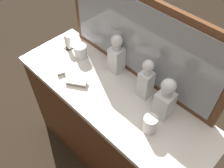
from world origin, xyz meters
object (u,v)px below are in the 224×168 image
at_px(silver_brush_far_left, 76,82).
at_px(napkin_holder, 68,43).
at_px(crystal_tumbler_rear, 81,52).
at_px(crystal_decanter_rear, 146,82).
at_px(crystal_decanter_right, 116,57).
at_px(crystal_tumbler_far_left, 150,124).
at_px(silver_brush_far_right, 58,66).
at_px(crystal_decanter_far_right, 165,101).

relative_size(silver_brush_far_left, napkin_holder, 1.29).
bearing_deg(crystal_tumbler_rear, crystal_decanter_rear, 5.40).
xyz_separation_m(crystal_decanter_right, crystal_tumbler_far_left, (0.44, -0.20, -0.06)).
bearing_deg(silver_brush_far_right, silver_brush_far_left, -1.76).
bearing_deg(silver_brush_far_right, crystal_decanter_right, 42.53).
bearing_deg(silver_brush_far_right, crystal_tumbler_rear, 83.62).
bearing_deg(crystal_decanter_right, crystal_tumbler_rear, -163.02).
bearing_deg(crystal_tumbler_rear, crystal_tumbler_far_left, -9.55).
bearing_deg(silver_brush_far_left, crystal_decanter_far_right, 21.42).
distance_m(silver_brush_far_right, silver_brush_far_left, 0.19).
bearing_deg(silver_brush_far_left, crystal_decanter_rear, 33.70).
bearing_deg(crystal_decanter_right, silver_brush_far_left, -108.37).
height_order(crystal_tumbler_far_left, crystal_tumbler_rear, crystal_tumbler_far_left).
height_order(silver_brush_far_left, napkin_holder, napkin_holder).
relative_size(crystal_decanter_right, silver_brush_far_right, 1.65).
bearing_deg(crystal_tumbler_rear, napkin_holder, -175.70).
distance_m(crystal_decanter_far_right, silver_brush_far_left, 0.56).
bearing_deg(crystal_decanter_rear, crystal_tumbler_far_left, -43.64).
bearing_deg(crystal_decanter_right, napkin_holder, -167.07).
height_order(crystal_decanter_far_right, silver_brush_far_left, crystal_decanter_far_right).
bearing_deg(crystal_decanter_right, crystal_decanter_rear, -6.55).
xyz_separation_m(crystal_decanter_far_right, crystal_decanter_rear, (-0.16, 0.03, 0.00)).
xyz_separation_m(crystal_decanter_far_right, napkin_holder, (-0.82, -0.03, -0.06)).
bearing_deg(napkin_holder, crystal_decanter_far_right, 1.81).
bearing_deg(crystal_decanter_far_right, napkin_holder, -178.19).
xyz_separation_m(crystal_decanter_right, silver_brush_far_right, (-0.28, -0.26, -0.10)).
height_order(crystal_tumbler_far_left, silver_brush_far_left, crystal_tumbler_far_left).
distance_m(crystal_decanter_right, silver_brush_far_left, 0.30).
bearing_deg(silver_brush_far_left, crystal_tumbler_far_left, 7.20).
bearing_deg(crystal_decanter_rear, crystal_decanter_right, 173.45).
xyz_separation_m(crystal_decanter_far_right, crystal_tumbler_rear, (-0.69, -0.02, -0.07)).
bearing_deg(silver_brush_far_left, napkin_holder, 149.95).
height_order(crystal_decanter_rear, crystal_tumbler_rear, crystal_decanter_rear).
distance_m(silver_brush_far_left, napkin_holder, 0.35).
bearing_deg(silver_brush_far_left, crystal_tumbler_rear, 133.32).
xyz_separation_m(crystal_decanter_far_right, crystal_tumbler_far_left, (0.02, -0.13, -0.06)).
distance_m(crystal_decanter_right, silver_brush_far_right, 0.40).
bearing_deg(crystal_decanter_far_right, silver_brush_far_left, -158.58).
relative_size(crystal_decanter_far_right, crystal_tumbler_far_left, 2.61).
xyz_separation_m(silver_brush_far_right, napkin_holder, (-0.11, 0.17, 0.03)).
distance_m(crystal_tumbler_rear, silver_brush_far_left, 0.26).
distance_m(crystal_decanter_right, crystal_tumbler_rear, 0.28).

